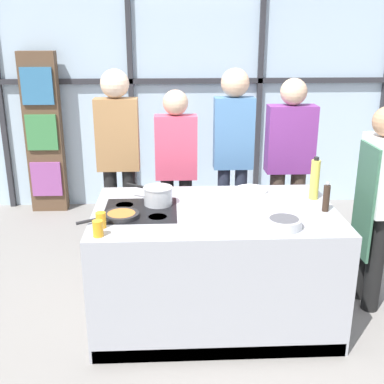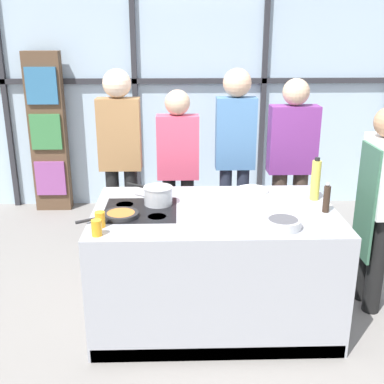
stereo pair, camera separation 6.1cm
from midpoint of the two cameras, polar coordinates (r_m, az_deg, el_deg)
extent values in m
plane|color=gray|center=(3.88, 2.96, -14.40)|extent=(18.00, 18.00, 0.00)
cube|color=silver|center=(5.91, 1.17, 11.74)|extent=(6.40, 0.04, 2.80)
cube|color=#2D2D33|center=(5.84, 1.21, 13.04)|extent=(6.40, 0.06, 0.06)
cube|color=#2D2D33|center=(6.19, -21.06, 10.84)|extent=(0.06, 0.06, 2.80)
cube|color=#2D2D33|center=(5.87, -6.47, 11.58)|extent=(0.06, 0.06, 2.80)
cube|color=#2D2D33|center=(5.94, 8.76, 11.57)|extent=(0.06, 0.06, 2.80)
cube|color=brown|center=(5.99, -16.39, 6.67)|extent=(0.42, 0.16, 1.89)
cube|color=#994C93|center=(6.03, -16.15, 1.56)|extent=(0.35, 0.03, 0.42)
cube|color=#3D8447|center=(5.89, -16.64, 6.83)|extent=(0.35, 0.03, 0.42)
cube|color=teal|center=(5.81, -17.13, 11.93)|extent=(0.35, 0.03, 0.42)
cube|color=#A8AAB2|center=(3.66, 3.07, -8.57)|extent=(1.75, 1.08, 0.89)
cube|color=black|center=(3.48, -5.64, -2.24)|extent=(0.52, 0.52, 0.01)
cube|color=black|center=(3.43, 3.69, -18.50)|extent=(1.72, 0.03, 0.10)
cylinder|color=#38383D|center=(3.37, -7.89, -2.98)|extent=(0.13, 0.13, 0.01)
cylinder|color=#38383D|center=(3.35, -3.65, -2.96)|extent=(0.13, 0.13, 0.01)
cylinder|color=#38383D|center=(3.60, -7.49, -1.51)|extent=(0.13, 0.13, 0.01)
cylinder|color=#38383D|center=(3.59, -3.52, -1.48)|extent=(0.13, 0.13, 0.01)
cylinder|color=black|center=(4.01, 21.39, -8.05)|extent=(0.13, 0.13, 0.80)
cylinder|color=black|center=(4.17, 20.43, -6.92)|extent=(0.13, 0.13, 0.80)
cube|color=white|center=(3.85, 22.08, 1.80)|extent=(0.19, 0.41, 0.58)
cube|color=#38664C|center=(3.87, 20.31, -1.16)|extent=(0.02, 0.35, 0.88)
cylinder|color=black|center=(4.61, -6.71, -2.65)|extent=(0.12, 0.12, 0.90)
cylinder|color=black|center=(4.63, -8.83, -2.65)|extent=(0.12, 0.12, 0.90)
cube|color=#A37547|center=(4.40, -8.21, 6.78)|extent=(0.38, 0.17, 0.65)
sphere|color=beige|center=(4.33, -8.49, 12.61)|extent=(0.25, 0.25, 0.25)
cylinder|color=black|center=(4.61, -0.16, -3.12)|extent=(0.12, 0.12, 0.81)
cylinder|color=black|center=(4.61, -2.30, -3.14)|extent=(0.12, 0.12, 0.81)
cube|color=#DB4C6B|center=(4.40, -1.29, 5.33)|extent=(0.38, 0.17, 0.58)
sphere|color=#D8AD8C|center=(4.32, -1.33, 10.56)|extent=(0.23, 0.23, 0.23)
cylinder|color=#232838|center=(4.63, 6.30, -2.50)|extent=(0.12, 0.12, 0.90)
cylinder|color=#232838|center=(4.62, 4.30, -2.53)|extent=(0.12, 0.12, 0.90)
cube|color=#4C7AAD|center=(4.40, 5.60, 6.92)|extent=(0.36, 0.16, 0.65)
sphere|color=#D8AD8C|center=(4.33, 5.79, 12.76)|extent=(0.25, 0.25, 0.25)
cylinder|color=#47382D|center=(4.75, 12.80, -2.63)|extent=(0.14, 0.14, 0.86)
cylinder|color=#47382D|center=(4.70, 10.47, -2.68)|extent=(0.14, 0.14, 0.86)
cube|color=#7A3384|center=(4.51, 12.25, 6.09)|extent=(0.44, 0.20, 0.62)
sphere|color=#D8AD8C|center=(4.44, 12.64, 11.49)|extent=(0.24, 0.24, 0.24)
cylinder|color=#232326|center=(3.37, -7.91, -2.68)|extent=(0.25, 0.25, 0.03)
cylinder|color=#B26B2D|center=(3.36, -7.92, -2.50)|extent=(0.19, 0.19, 0.01)
cylinder|color=#232326|center=(3.29, -11.47, -3.26)|extent=(0.18, 0.12, 0.02)
cylinder|color=silver|center=(3.56, -3.54, -0.41)|extent=(0.21, 0.21, 0.13)
cylinder|color=silver|center=(3.54, -3.56, 0.55)|extent=(0.22, 0.22, 0.01)
cylinder|color=black|center=(3.67, -6.05, 0.77)|extent=(0.17, 0.12, 0.02)
cylinder|color=white|center=(3.90, 7.61, 0.23)|extent=(0.26, 0.26, 0.01)
cylinder|color=silver|center=(3.20, 11.27, -3.71)|extent=(0.24, 0.24, 0.06)
cylinder|color=#4C4C51|center=(3.19, 11.30, -3.27)|extent=(0.19, 0.19, 0.01)
cylinder|color=#E0CC4C|center=(3.75, 14.89, 1.34)|extent=(0.07, 0.07, 0.30)
cylinder|color=black|center=(3.71, 15.10, 3.77)|extent=(0.04, 0.04, 0.02)
cylinder|color=#332319|center=(3.53, 16.13, -0.82)|extent=(0.05, 0.05, 0.19)
sphere|color=#B2B2B7|center=(3.50, 16.29, 0.88)|extent=(0.03, 0.03, 0.03)
cylinder|color=orange|center=(3.08, -10.68, -4.19)|extent=(0.07, 0.07, 0.10)
cylinder|color=orange|center=(3.20, -10.31, -3.22)|extent=(0.07, 0.07, 0.10)
camera|label=1|loc=(0.03, -89.50, 0.17)|focal=45.00mm
camera|label=2|loc=(0.03, 90.50, -0.17)|focal=45.00mm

